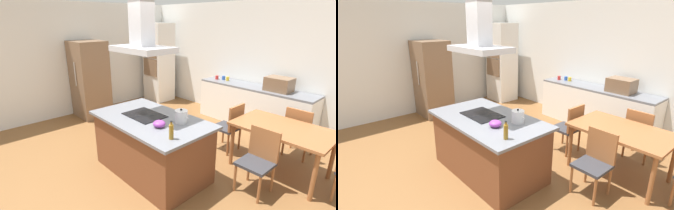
% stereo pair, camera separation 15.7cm
% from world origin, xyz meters
% --- Properties ---
extents(ground, '(16.00, 16.00, 0.00)m').
position_xyz_m(ground, '(0.00, 1.50, 0.00)').
color(ground, brown).
extents(wall_back, '(7.20, 0.10, 2.70)m').
position_xyz_m(wall_back, '(0.00, 3.25, 1.35)').
color(wall_back, white).
rests_on(wall_back, ground).
extents(wall_left, '(0.10, 8.80, 2.70)m').
position_xyz_m(wall_left, '(-3.45, 1.00, 1.35)').
color(wall_left, white).
rests_on(wall_left, ground).
extents(kitchen_island, '(1.82, 1.06, 0.90)m').
position_xyz_m(kitchen_island, '(0.00, 0.00, 0.45)').
color(kitchen_island, brown).
rests_on(kitchen_island, ground).
extents(cooktop, '(0.60, 0.44, 0.01)m').
position_xyz_m(cooktop, '(-0.15, 0.00, 0.91)').
color(cooktop, black).
rests_on(cooktop, kitchen_island).
extents(tea_kettle, '(0.24, 0.18, 0.20)m').
position_xyz_m(tea_kettle, '(0.41, 0.22, 0.99)').
color(tea_kettle, silver).
rests_on(tea_kettle, kitchen_island).
extents(olive_oil_bottle, '(0.06, 0.06, 0.23)m').
position_xyz_m(olive_oil_bottle, '(0.71, -0.25, 1.00)').
color(olive_oil_bottle, olive).
rests_on(olive_oil_bottle, kitchen_island).
extents(mixing_bowl, '(0.17, 0.17, 0.09)m').
position_xyz_m(mixing_bowl, '(0.33, -0.12, 0.95)').
color(mixing_bowl, purple).
rests_on(mixing_bowl, kitchen_island).
extents(back_counter, '(2.55, 0.62, 0.90)m').
position_xyz_m(back_counter, '(0.07, 2.88, 0.45)').
color(back_counter, white).
rests_on(back_counter, ground).
extents(countertop_microwave, '(0.50, 0.38, 0.28)m').
position_xyz_m(countertop_microwave, '(0.57, 2.88, 1.04)').
color(countertop_microwave, brown).
rests_on(countertop_microwave, back_counter).
extents(coffee_mug_red, '(0.08, 0.08, 0.09)m').
position_xyz_m(coffee_mug_red, '(-0.94, 2.83, 0.95)').
color(coffee_mug_red, red).
rests_on(coffee_mug_red, back_counter).
extents(coffee_mug_blue, '(0.08, 0.08, 0.09)m').
position_xyz_m(coffee_mug_blue, '(-0.80, 2.91, 0.95)').
color(coffee_mug_blue, '#2D56B2').
rests_on(coffee_mug_blue, back_counter).
extents(coffee_mug_yellow, '(0.08, 0.08, 0.09)m').
position_xyz_m(coffee_mug_yellow, '(-0.69, 2.91, 0.95)').
color(coffee_mug_yellow, gold).
rests_on(coffee_mug_yellow, back_counter).
extents(wall_oven_stack, '(0.70, 0.66, 2.20)m').
position_xyz_m(wall_oven_stack, '(-2.90, 2.65, 1.10)').
color(wall_oven_stack, white).
rests_on(wall_oven_stack, ground).
extents(refrigerator, '(0.80, 0.73, 1.82)m').
position_xyz_m(refrigerator, '(-2.98, 0.52, 0.91)').
color(refrigerator, brown).
rests_on(refrigerator, ground).
extents(dining_table, '(1.40, 0.90, 0.75)m').
position_xyz_m(dining_table, '(1.34, 1.47, 0.67)').
color(dining_table, '#995B33').
rests_on(dining_table, ground).
extents(chair_at_left_end, '(0.42, 0.42, 0.89)m').
position_xyz_m(chair_at_left_end, '(0.42, 1.47, 0.51)').
color(chair_at_left_end, '#333338').
rests_on(chair_at_left_end, ground).
extents(chair_facing_back_wall, '(0.42, 0.42, 0.89)m').
position_xyz_m(chair_facing_back_wall, '(1.34, 2.14, 0.51)').
color(chair_facing_back_wall, '#333338').
rests_on(chair_facing_back_wall, ground).
extents(chair_facing_island, '(0.42, 0.42, 0.89)m').
position_xyz_m(chair_facing_island, '(1.34, 0.81, 0.51)').
color(chair_facing_island, '#333338').
rests_on(chair_facing_island, ground).
extents(range_hood, '(0.90, 0.55, 0.78)m').
position_xyz_m(range_hood, '(-0.15, 0.00, 2.10)').
color(range_hood, '#ADADB2').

